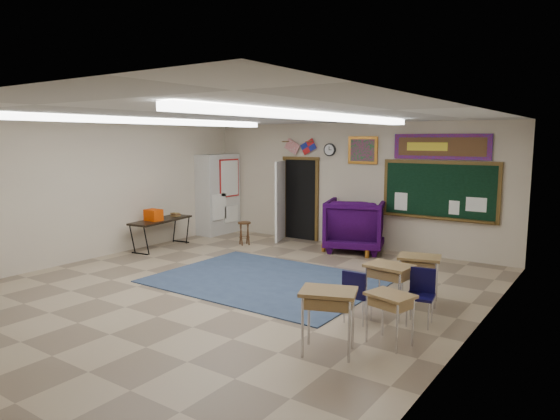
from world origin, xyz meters
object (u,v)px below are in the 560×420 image
Objects in this scene: wingback_armchair at (355,225)px; student_desk_front_right at (419,277)px; folding_table at (161,232)px; student_desk_front_left at (389,287)px; wooden_stool at (244,233)px.

wingback_armchair is 3.85m from student_desk_front_right.
student_desk_front_right is 6.53m from folding_table.
folding_table is (-6.34, 1.23, -0.05)m from student_desk_front_left.
folding_table reaches higher than student_desk_front_left.
student_desk_front_left is (2.38, -3.68, -0.18)m from wingback_armchair.
folding_table is at bearing 174.37° from student_desk_front_left.
folding_table is 3.09× the size of wooden_stool.
wingback_armchair is 1.74× the size of student_desk_front_right.
student_desk_front_left is at bearing -19.12° from folding_table.
folding_table is (-3.96, -2.44, -0.23)m from wingback_armchair.
wingback_armchair is at bearing 23.58° from folding_table.
folding_table is 2.02m from wooden_stool.
student_desk_front_right is at bearing 83.45° from student_desk_front_left.
folding_table is at bearing 13.26° from wingback_armchair.
student_desk_front_right reaches higher than wooden_stool.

